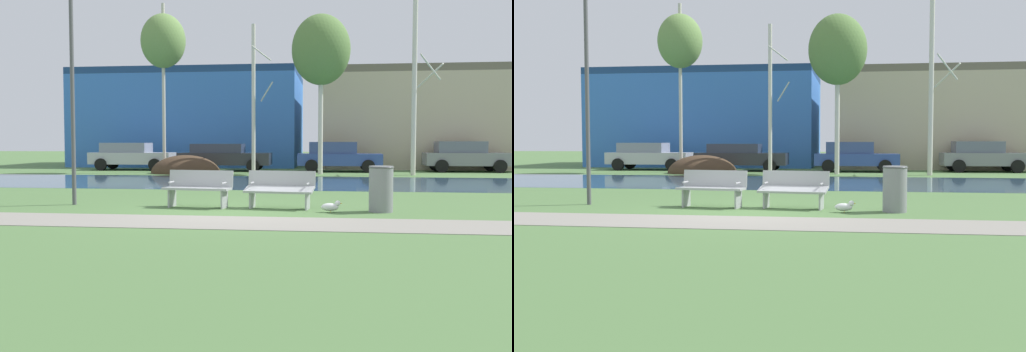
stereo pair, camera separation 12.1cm
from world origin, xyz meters
The scene contains 19 objects.
ground_plane centered at (0.00, 10.00, 0.00)m, with size 120.00×120.00×0.00m, color #4C703D.
paved_path_strip centered at (0.00, -1.69, 0.01)m, with size 60.00×1.82×0.01m, color gray.
river_band centered at (0.00, 9.37, 0.00)m, with size 80.00×7.32×0.01m, color #33516B.
soil_mound centered at (-4.84, 14.95, 0.00)m, with size 3.38×2.48×1.76m, color #423021.
bench_left centered at (-0.95, 0.83, 0.47)m, with size 1.66×0.77×0.87m.
bench_right centered at (0.98, 0.83, 0.47)m, with size 1.66×0.77×0.87m.
trash_bin centered at (3.25, 0.46, 0.53)m, with size 0.55×0.55×1.02m.
seagull centered at (2.16, 0.20, 0.13)m, with size 0.46×0.17×0.27m.
streetlamp centered at (-4.11, 0.99, 4.04)m, with size 0.32×0.32×6.19m.
birch_far_left centered at (-6.04, 15.48, 6.38)m, with size 2.18×2.18×8.23m.
birch_left centered at (-1.57, 15.37, 3.60)m, with size 1.05×1.78×7.10m.
birch_center_left centered at (1.61, 15.14, 5.77)m, with size 2.73×2.73×7.44m.
birch_center centered at (5.85, 14.78, 3.99)m, with size 1.37×2.38×7.91m.
parked_van_nearest_silver centered at (-8.56, 17.82, 0.77)m, with size 4.42×1.97×1.46m.
parked_sedan_second_dark centered at (-3.45, 17.44, 0.76)m, with size 4.74×2.09×1.41m.
parked_hatch_third_blue centered at (2.42, 17.46, 0.79)m, with size 4.21×2.06×1.51m.
parked_wagon_fourth_grey centered at (8.81, 18.16, 0.80)m, with size 4.20×2.02×1.54m.
building_blue_store centered at (-6.71, 24.85, 2.93)m, with size 13.51×9.20×5.86m.
building_beige_block centered at (9.34, 23.96, 2.82)m, with size 15.44×9.27×5.64m.
Camera 1 is at (2.19, -12.77, 1.58)m, focal length 41.49 mm.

